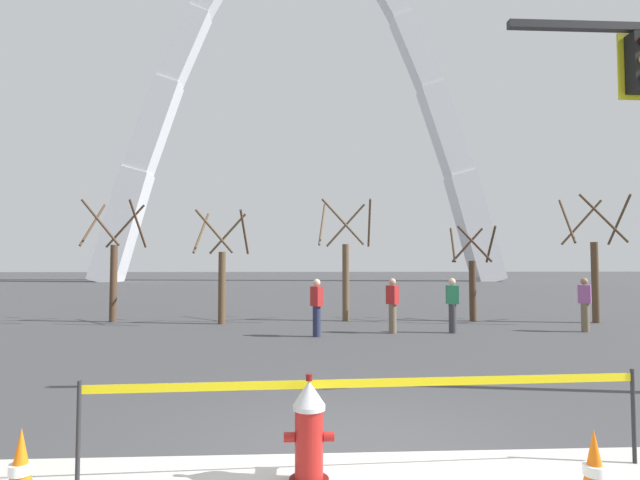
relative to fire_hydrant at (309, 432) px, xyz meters
name	(u,v)px	position (x,y,z in m)	size (l,w,h in m)	color
ground_plane	(360,459)	(0.54, 0.53, -0.47)	(240.00, 240.00, 0.00)	#3D3D3F
fire_hydrant	(309,432)	(0.00, 0.00, 0.00)	(0.46, 0.48, 0.99)	#5E0F0D
caution_tape_barrier	(371,405)	(0.60, 0.15, 0.18)	(5.40, 0.28, 0.94)	#232326
traffic_cone_by_hydrant	(20,476)	(-2.26, -0.58, -0.11)	(0.36, 0.36, 0.73)	black
traffic_cone_mid_sidewalk	(595,478)	(2.18, -0.82, -0.11)	(0.36, 0.36, 0.73)	black
monument_arch	(301,114)	(0.54, 52.05, 19.16)	(47.43, 3.14, 45.26)	silver
tree_far_left	(114,268)	(-6.45, 12.83, 1.40)	(1.93, 1.94, 4.19)	#473323
tree_left_mid	(222,273)	(-2.60, 12.06, 1.22)	(1.76, 1.77, 3.79)	brown
tree_center_left	(346,267)	(1.65, 12.70, 1.42)	(1.96, 1.97, 4.25)	brown
tree_center_right	(472,279)	(6.11, 12.44, 1.01)	(1.55, 1.56, 3.33)	#473323
tree_right_mid	(594,266)	(10.12, 11.72, 1.46)	(1.99, 2.01, 4.33)	brown
pedestrian_walking_left	(452,305)	(4.45, 9.55, 0.35)	(0.36, 0.23, 1.59)	#38383D
pedestrian_standing_center	(317,307)	(0.46, 9.01, 0.35)	(0.36, 0.39, 1.59)	#232847
pedestrian_walking_right	(585,304)	(8.43, 9.56, 0.35)	(0.39, 0.37, 1.59)	brown
pedestrian_near_trees	(393,305)	(2.69, 9.57, 0.35)	(0.36, 0.39, 1.59)	brown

